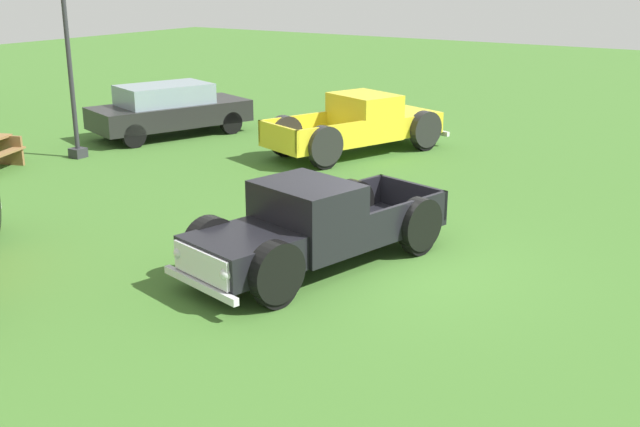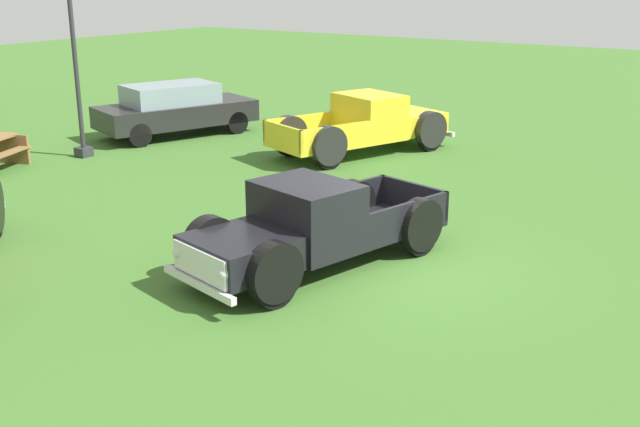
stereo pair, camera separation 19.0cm
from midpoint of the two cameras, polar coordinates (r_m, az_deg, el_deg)
ground_plane at (r=13.11m, az=4.92°, el=-3.69°), size 80.00×80.00×0.00m
pickup_truck_foreground at (r=12.55m, az=-0.74°, el=-1.19°), size 5.08×2.83×1.47m
pickup_truck_behind_left at (r=20.96m, az=4.04°, el=6.57°), size 5.44×3.47×1.57m
sedan_distant_b at (r=23.38m, az=-10.42°, el=7.62°), size 4.95×3.31×1.53m
lamp_post_near at (r=21.00m, az=-17.32°, el=10.47°), size 0.36×0.36×4.62m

